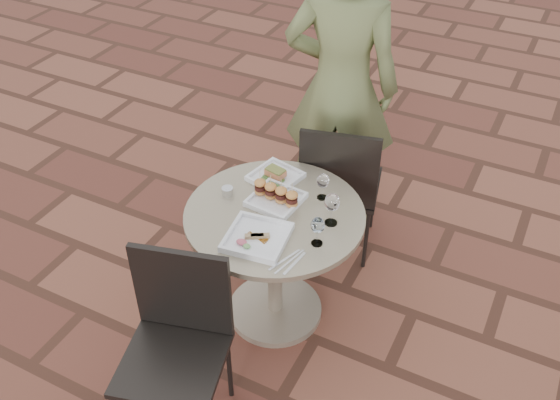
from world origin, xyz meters
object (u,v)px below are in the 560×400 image
at_px(plate_sliders, 276,196).
at_px(cafe_table, 275,249).
at_px(plate_salmon, 275,176).
at_px(plate_tuna, 257,237).
at_px(diner, 341,88).
at_px(chair_far, 340,181).
at_px(chair_near, 178,331).

bearing_deg(plate_sliders, cafe_table, -67.07).
xyz_separation_m(plate_salmon, plate_tuna, (0.14, -0.47, -0.00)).
height_order(diner, plate_sliders, diner).
bearing_deg(plate_salmon, diner, 85.01).
xyz_separation_m(plate_sliders, plate_tuna, (0.05, -0.30, -0.02)).
relative_size(cafe_table, plate_tuna, 2.87).
bearing_deg(plate_sliders, chair_far, 75.64).
xyz_separation_m(cafe_table, plate_sliders, (-0.03, 0.08, 0.28)).
distance_m(chair_far, plate_salmon, 0.47).
xyz_separation_m(chair_near, plate_tuna, (0.12, 0.51, 0.20)).
height_order(chair_far, plate_salmon, chair_far).
relative_size(chair_far, plate_sliders, 3.56).
bearing_deg(diner, plate_salmon, 71.48).
xyz_separation_m(diner, plate_sliders, (0.03, -0.88, -0.17)).
bearing_deg(chair_far, plate_sliders, 61.79).
height_order(plate_salmon, plate_sliders, plate_sliders).
height_order(cafe_table, chair_near, chair_near).
xyz_separation_m(cafe_table, chair_near, (-0.10, -0.72, 0.07)).
distance_m(chair_near, plate_tuna, 0.56).
height_order(chair_near, diner, diner).
bearing_deg(cafe_table, plate_sliders, 112.93).
height_order(cafe_table, chair_far, chair_far).
bearing_deg(plate_tuna, chair_near, -103.73).
bearing_deg(cafe_table, plate_salmon, 116.55).
bearing_deg(plate_sliders, plate_salmon, 118.17).
distance_m(diner, plate_salmon, 0.74).
height_order(chair_far, diner, diner).
relative_size(diner, plate_tuna, 5.98).
relative_size(chair_far, chair_near, 1.00).
relative_size(chair_near, diner, 0.50).
bearing_deg(plate_salmon, plate_tuna, -72.91).
xyz_separation_m(chair_near, diner, (0.04, 1.69, 0.39)).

